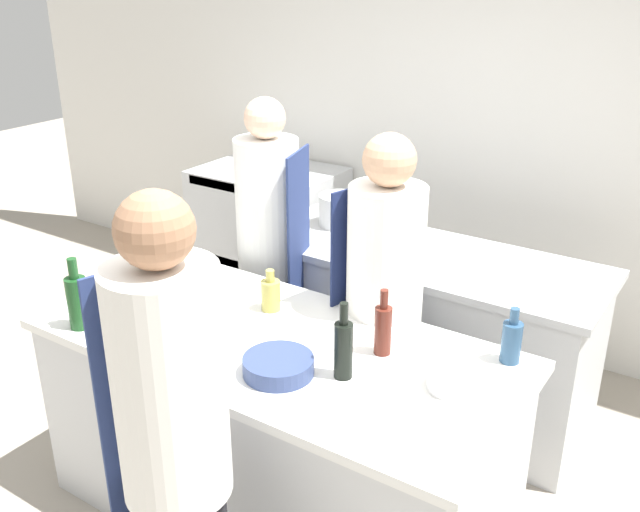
# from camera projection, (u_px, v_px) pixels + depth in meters

# --- Properties ---
(ground_plane) EXTENTS (16.00, 16.00, 0.00)m
(ground_plane) POSITION_uv_depth(u_px,v_px,m) (278.00, 511.00, 3.29)
(ground_plane) COLOR #A89E8E
(wall_back) EXTENTS (8.00, 0.06, 2.80)m
(wall_back) POSITION_uv_depth(u_px,v_px,m) (480.00, 126.00, 4.38)
(wall_back) COLOR silver
(wall_back) RESTS_ON ground_plane
(prep_counter) EXTENTS (2.05, 0.94, 0.91)m
(prep_counter) POSITION_uv_depth(u_px,v_px,m) (276.00, 430.00, 3.11)
(prep_counter) COLOR silver
(prep_counter) RESTS_ON ground_plane
(pass_counter) EXTENTS (1.90, 0.74, 0.91)m
(pass_counter) POSITION_uv_depth(u_px,v_px,m) (421.00, 329.00, 3.95)
(pass_counter) COLOR silver
(pass_counter) RESTS_ON ground_plane
(oven_range) EXTENTS (0.93, 0.73, 1.01)m
(oven_range) POSITION_uv_depth(u_px,v_px,m) (270.00, 238.00, 5.09)
(oven_range) COLOR silver
(oven_range) RESTS_ON ground_plane
(chef_at_prep_near) EXTENTS (0.38, 0.37, 1.81)m
(chef_at_prep_near) POSITION_uv_depth(u_px,v_px,m) (177.00, 465.00, 2.20)
(chef_at_prep_near) COLOR black
(chef_at_prep_near) RESTS_ON ground_plane
(chef_at_stove) EXTENTS (0.38, 0.36, 1.73)m
(chef_at_stove) POSITION_uv_depth(u_px,v_px,m) (270.00, 259.00, 3.80)
(chef_at_stove) COLOR black
(chef_at_stove) RESTS_ON ground_plane
(chef_at_pass_far) EXTENTS (0.38, 0.37, 1.71)m
(chef_at_pass_far) POSITION_uv_depth(u_px,v_px,m) (383.00, 318.00, 3.21)
(chef_at_pass_far) COLOR black
(chef_at_pass_far) RESTS_ON ground_plane
(bottle_olive_oil) EXTENTS (0.09, 0.09, 0.32)m
(bottle_olive_oil) POSITION_uv_depth(u_px,v_px,m) (77.00, 301.00, 2.99)
(bottle_olive_oil) COLOR #19471E
(bottle_olive_oil) RESTS_ON prep_counter
(bottle_vinegar) EXTENTS (0.08, 0.08, 0.23)m
(bottle_vinegar) POSITION_uv_depth(u_px,v_px,m) (512.00, 341.00, 2.74)
(bottle_vinegar) COLOR #2D5175
(bottle_vinegar) RESTS_ON prep_counter
(bottle_wine) EXTENTS (0.09, 0.09, 0.19)m
(bottle_wine) POSITION_uv_depth(u_px,v_px,m) (271.00, 294.00, 3.15)
(bottle_wine) COLOR #B2A84C
(bottle_wine) RESTS_ON prep_counter
(bottle_cooking_oil) EXTENTS (0.07, 0.07, 0.28)m
(bottle_cooking_oil) POSITION_uv_depth(u_px,v_px,m) (383.00, 328.00, 2.79)
(bottle_cooking_oil) COLOR #5B2319
(bottle_cooking_oil) RESTS_ON prep_counter
(bottle_sauce) EXTENTS (0.07, 0.07, 0.31)m
(bottle_sauce) POSITION_uv_depth(u_px,v_px,m) (343.00, 348.00, 2.63)
(bottle_sauce) COLOR black
(bottle_sauce) RESTS_ON prep_counter
(bowl_mixing_large) EXTENTS (0.21, 0.21, 0.07)m
(bowl_mixing_large) POSITION_uv_depth(u_px,v_px,m) (114.00, 288.00, 3.30)
(bowl_mixing_large) COLOR white
(bowl_mixing_large) RESTS_ON prep_counter
(bowl_prep_small) EXTENTS (0.24, 0.24, 0.07)m
(bowl_prep_small) POSITION_uv_depth(u_px,v_px,m) (183.00, 292.00, 3.27)
(bowl_prep_small) COLOR #B7BABC
(bowl_prep_small) RESTS_ON prep_counter
(bowl_ceramic_blue) EXTENTS (0.27, 0.27, 0.07)m
(bowl_ceramic_blue) POSITION_uv_depth(u_px,v_px,m) (278.00, 366.00, 2.68)
(bowl_ceramic_blue) COLOR navy
(bowl_ceramic_blue) RESTS_ON prep_counter
(bowl_wooden_salad) EXTENTS (0.18, 0.18, 0.07)m
(bowl_wooden_salad) POSITION_uv_depth(u_px,v_px,m) (451.00, 380.00, 2.59)
(bowl_wooden_salad) COLOR white
(bowl_wooden_salad) RESTS_ON prep_counter
(stockpot) EXTENTS (0.25, 0.25, 0.18)m
(stockpot) POSITION_uv_depth(u_px,v_px,m) (340.00, 210.00, 4.15)
(stockpot) COLOR silver
(stockpot) RESTS_ON pass_counter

